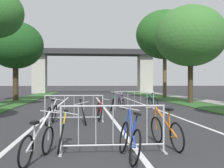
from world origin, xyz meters
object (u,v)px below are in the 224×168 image
(crowd_barrier_second, at_px, (74,109))
(bicycle_silver_5, at_px, (52,114))
(tree_left_maple_mid, at_px, (16,45))
(bicycle_orange_9, at_px, (166,131))
(bicycle_purple_7, at_px, (121,103))
(tree_right_oak_mid, at_px, (190,36))
(bicycle_yellow_3, at_px, (62,132))
(bicycle_green_0, at_px, (113,103))
(crowd_barrier_nearest, at_px, (113,129))
(bicycle_white_8, at_px, (38,143))
(crowd_barrier_third, at_px, (134,100))
(bicycle_teal_4, at_px, (153,102))
(bicycle_red_6, at_px, (99,111))
(bicycle_blue_2, at_px, (129,140))
(tree_right_oak_near, at_px, (165,35))
(bicycle_black_1, at_px, (84,114))

(crowd_barrier_second, distance_m, bicycle_silver_5, 0.98)
(tree_left_maple_mid, distance_m, bicycle_orange_9, 21.04)
(bicycle_silver_5, bearing_deg, bicycle_purple_7, 67.71)
(tree_right_oak_mid, bearing_deg, tree_left_maple_mid, 162.48)
(tree_left_maple_mid, height_order, crowd_barrier_second, tree_left_maple_mid)
(bicycle_yellow_3, bearing_deg, bicycle_green_0, -105.28)
(crowd_barrier_nearest, bearing_deg, bicycle_white_8, -160.66)
(crowd_barrier_third, xyz_separation_m, bicycle_purple_7, (-0.71, 0.39, -0.17))
(tree_left_maple_mid, xyz_separation_m, bicycle_silver_5, (4.66, -14.73, -4.34))
(bicycle_teal_4, bearing_deg, bicycle_red_6, -129.07)
(bicycle_blue_2, bearing_deg, tree_left_maple_mid, 105.19)
(crowd_barrier_third, relative_size, bicycle_yellow_3, 1.37)
(bicycle_blue_2, bearing_deg, crowd_barrier_second, 99.26)
(bicycle_green_0, distance_m, bicycle_yellow_3, 9.65)
(tree_right_oak_near, height_order, bicycle_yellow_3, tree_right_oak_near)
(crowd_barrier_second, distance_m, bicycle_black_1, 0.68)
(bicycle_green_0, height_order, bicycle_yellow_3, bicycle_green_0)
(crowd_barrier_third, xyz_separation_m, bicycle_yellow_3, (-3.38, -10.02, -0.15))
(bicycle_white_8, bearing_deg, bicycle_orange_9, 33.10)
(crowd_barrier_nearest, height_order, bicycle_green_0, bicycle_green_0)
(bicycle_black_1, height_order, bicycle_teal_4, bicycle_teal_4)
(bicycle_silver_5, xyz_separation_m, bicycle_white_8, (0.33, -5.30, -0.03))
(bicycle_blue_2, distance_m, bicycle_white_8, 1.80)
(tree_right_oak_near, bearing_deg, bicycle_white_8, -110.90)
(crowd_barrier_third, distance_m, bicycle_orange_9, 10.19)
(bicycle_black_1, bearing_deg, bicycle_red_6, -121.49)
(tree_right_oak_near, xyz_separation_m, bicycle_orange_9, (-5.92, -21.91, -5.90))
(bicycle_yellow_3, bearing_deg, tree_right_oak_near, -114.00)
(bicycle_green_0, distance_m, bicycle_black_1, 5.48)
(bicycle_white_8, bearing_deg, crowd_barrier_third, 85.14)
(bicycle_orange_9, bearing_deg, bicycle_blue_2, -146.04)
(crowd_barrier_second, bearing_deg, bicycle_green_0, 67.52)
(tree_right_oak_mid, height_order, bicycle_teal_4, tree_right_oak_mid)
(bicycle_black_1, bearing_deg, bicycle_silver_5, -2.21)
(crowd_barrier_third, bearing_deg, tree_left_maple_mid, 134.47)
(bicycle_red_6, relative_size, bicycle_white_8, 1.03)
(bicycle_green_0, bearing_deg, tree_left_maple_mid, 135.98)
(crowd_barrier_nearest, bearing_deg, bicycle_blue_2, -61.71)
(crowd_barrier_second, relative_size, bicycle_orange_9, 1.31)
(bicycle_purple_7, bearing_deg, crowd_barrier_third, -33.96)
(tree_right_oak_near, distance_m, crowd_barrier_third, 14.01)
(bicycle_purple_7, bearing_deg, bicycle_white_8, -109.82)
(tree_left_maple_mid, bearing_deg, bicycle_blue_2, -71.27)
(bicycle_silver_5, bearing_deg, tree_right_oak_mid, 55.04)
(tree_left_maple_mid, distance_m, crowd_barrier_third, 13.16)
(tree_right_oak_near, height_order, bicycle_white_8, tree_right_oak_near)
(bicycle_purple_7, bearing_deg, bicycle_teal_4, -2.20)
(bicycle_green_0, xyz_separation_m, bicycle_red_6, (-0.94, -4.14, -0.00))
(bicycle_purple_7, xyz_separation_m, bicycle_white_8, (-3.04, -11.52, 0.00))
(crowd_barrier_third, height_order, bicycle_red_6, crowd_barrier_third)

